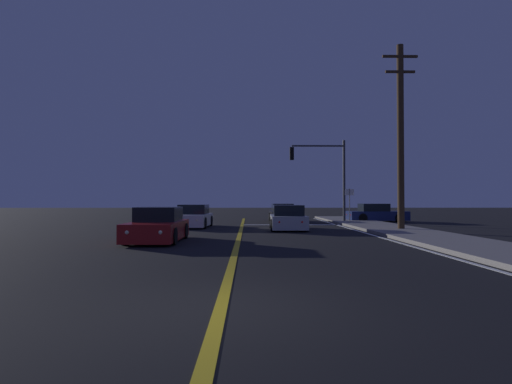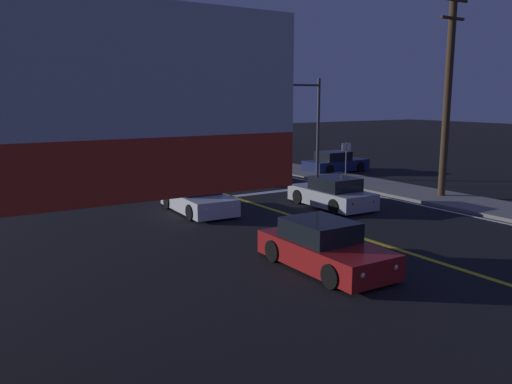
{
  "view_description": "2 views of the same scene",
  "coord_description": "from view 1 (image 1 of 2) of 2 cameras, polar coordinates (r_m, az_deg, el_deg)",
  "views": [
    {
      "loc": [
        0.42,
        -6.21,
        1.62
      ],
      "look_at": [
        0.83,
        17.67,
        2.07
      ],
      "focal_mm": 29.36,
      "sensor_mm": 36.0,
      "label": 1
    },
    {
      "loc": [
        -12.25,
        -0.64,
        4.72
      ],
      "look_at": [
        -1.63,
        16.1,
        1.12
      ],
      "focal_mm": 36.41,
      "sensor_mm": 36.0,
      "label": 2
    }
  ],
  "objects": [
    {
      "name": "ground_plane",
      "position": [
        6.43,
        -4.88,
        -15.69
      ],
      "size": [
        160.0,
        160.0,
        0.0
      ],
      "primitive_type": "plane",
      "color": "black"
    },
    {
      "name": "sidewalk_right",
      "position": [
        19.02,
        22.47,
        -5.66
      ],
      "size": [
        3.2,
        40.26,
        0.15
      ],
      "primitive_type": "cube",
      "color": "gray",
      "rests_on": "ground"
    },
    {
      "name": "lane_line_center",
      "position": [
        17.47,
        -2.38,
        -6.38
      ],
      "size": [
        0.2,
        38.03,
        0.01
      ],
      "primitive_type": "cube",
      "color": "gold",
      "rests_on": "ground"
    },
    {
      "name": "lane_line_edge_right",
      "position": [
        18.37,
        17.15,
        -6.08
      ],
      "size": [
        0.16,
        38.03,
        0.01
      ],
      "primitive_type": "cube",
      "color": "white",
      "rests_on": "ground"
    },
    {
      "name": "stop_bar",
      "position": [
        27.27,
        4.83,
        -4.47
      ],
      "size": [
        6.36,
        0.5,
        0.01
      ],
      "primitive_type": "cube",
      "color": "white",
      "rests_on": "ground"
    },
    {
      "name": "car_distant_tail_red",
      "position": [
        16.8,
        -13.25,
        -4.6
      ],
      "size": [
        1.94,
        4.24,
        1.34
      ],
      "rotation": [
        0.0,
        0.0,
        3.14
      ],
      "color": "maroon",
      "rests_on": "ground"
    },
    {
      "name": "car_lead_oncoming_navy",
      "position": [
        32.38,
        16.07,
        -2.88
      ],
      "size": [
        4.4,
        1.98,
        1.34
      ],
      "rotation": [
        0.0,
        0.0,
        -1.54
      ],
      "color": "navy",
      "rests_on": "ground"
    },
    {
      "name": "car_far_approaching_black",
      "position": [
        31.14,
        3.57,
        -2.99
      ],
      "size": [
        1.86,
        4.3,
        1.34
      ],
      "rotation": [
        0.0,
        0.0,
        0.01
      ],
      "color": "black",
      "rests_on": "ground"
    },
    {
      "name": "car_following_oncoming_white",
      "position": [
        25.16,
        -8.55,
        -3.44
      ],
      "size": [
        2.09,
        4.22,
        1.34
      ],
      "rotation": [
        0.0,
        0.0,
        3.1
      ],
      "color": "silver",
      "rests_on": "ground"
    },
    {
      "name": "car_mid_block_silver",
      "position": [
        22.78,
        4.37,
        -3.69
      ],
      "size": [
        2.0,
        4.18,
        1.34
      ],
      "rotation": [
        0.0,
        0.0,
        -0.02
      ],
      "color": "#B2B5BA",
      "rests_on": "ground"
    },
    {
      "name": "traffic_signal_near_right",
      "position": [
        29.95,
        9.32,
        3.29
      ],
      "size": [
        3.93,
        0.28,
        5.84
      ],
      "rotation": [
        0.0,
        0.0,
        3.14
      ],
      "color": "#38383D",
      "rests_on": "ground"
    },
    {
      "name": "utility_pole_right",
      "position": [
        23.02,
        19.09,
        7.38
      ],
      "size": [
        1.82,
        0.35,
        9.66
      ],
      "color": "#42301E",
      "rests_on": "ground"
    },
    {
      "name": "street_sign_corner",
      "position": [
        27.35,
        12.62,
        -1.11
      ],
      "size": [
        0.56,
        0.1,
        2.36
      ],
      "color": "slate",
      "rests_on": "ground"
    }
  ]
}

